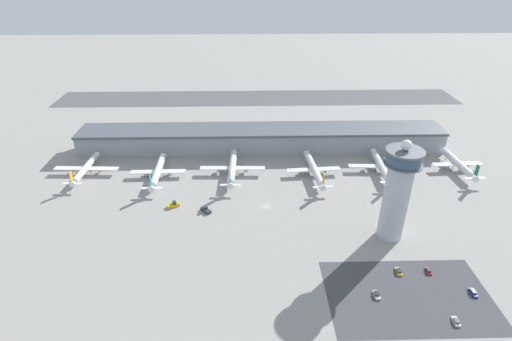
% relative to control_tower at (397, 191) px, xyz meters
% --- Properties ---
extents(ground_plane, '(1000.00, 1000.00, 0.00)m').
position_rel_control_tower_xyz_m(ground_plane, '(-56.82, 26.27, -24.80)').
color(ground_plane, gray).
extents(terminal_building, '(241.57, 25.00, 14.92)m').
position_rel_control_tower_xyz_m(terminal_building, '(-56.82, 96.27, -17.24)').
color(terminal_building, '#9399A3').
rests_on(terminal_building, ground).
extents(runway_strip, '(362.36, 44.00, 0.01)m').
position_rel_control_tower_xyz_m(runway_strip, '(-56.82, 203.52, -24.80)').
color(runway_strip, '#515154').
rests_on(runway_strip, ground).
extents(control_tower, '(16.26, 16.26, 49.46)m').
position_rel_control_tower_xyz_m(control_tower, '(0.00, 0.00, 0.00)').
color(control_tower, '#ADB2BC').
rests_on(control_tower, ground).
extents(parking_lot_surface, '(64.00, 40.00, 0.01)m').
position_rel_control_tower_xyz_m(parking_lot_surface, '(-4.13, -37.69, -24.79)').
color(parking_lot_surface, '#424247').
rests_on(parking_lot_surface, ground).
extents(airplane_gate_alpha, '(38.64, 38.47, 11.70)m').
position_rel_control_tower_xyz_m(airplane_gate_alpha, '(-163.60, 63.16, -20.77)').
color(airplane_gate_alpha, white).
rests_on(airplane_gate_alpha, ground).
extents(airplane_gate_bravo, '(32.45, 40.98, 12.69)m').
position_rel_control_tower_xyz_m(airplane_gate_bravo, '(-119.69, 58.42, -20.87)').
color(airplane_gate_bravo, white).
rests_on(airplane_gate_bravo, ground).
extents(airplane_gate_charlie, '(39.04, 42.95, 13.27)m').
position_rel_control_tower_xyz_m(airplane_gate_charlie, '(-75.56, 60.63, -20.23)').
color(airplane_gate_charlie, silver).
rests_on(airplane_gate_charlie, ground).
extents(airplane_gate_delta, '(32.45, 44.22, 12.83)m').
position_rel_control_tower_xyz_m(airplane_gate_delta, '(-26.78, 58.36, -20.59)').
color(airplane_gate_delta, silver).
rests_on(airplane_gate_delta, ground).
extents(airplane_gate_echo, '(38.88, 42.26, 12.54)m').
position_rel_control_tower_xyz_m(airplane_gate_echo, '(14.34, 61.63, -20.66)').
color(airplane_gate_echo, silver).
rests_on(airplane_gate_echo, ground).
extents(airplane_gate_foxtrot, '(30.35, 38.92, 13.49)m').
position_rel_control_tower_xyz_m(airplane_gate_foxtrot, '(61.79, 62.47, -20.09)').
color(airplane_gate_foxtrot, silver).
rests_on(airplane_gate_foxtrot, ground).
extents(service_truck_catering, '(6.74, 5.11, 2.90)m').
position_rel_control_tower_xyz_m(service_truck_catering, '(-105.70, 27.03, -23.79)').
color(service_truck_catering, black).
rests_on(service_truck_catering, ground).
extents(service_truck_fuel, '(6.35, 6.56, 2.68)m').
position_rel_control_tower_xyz_m(service_truck_fuel, '(-88.40, 22.00, -23.87)').
color(service_truck_fuel, black).
rests_on(service_truck_fuel, ground).
extents(car_red_hatchback, '(2.08, 4.43, 1.41)m').
position_rel_control_tower_xyz_m(car_red_hatchback, '(8.48, -50.79, -24.25)').
color(car_red_hatchback, black).
rests_on(car_red_hatchback, ground).
extents(car_maroon_suv, '(2.00, 4.52, 1.50)m').
position_rel_control_tower_xyz_m(car_maroon_suv, '(-16.65, -37.42, -24.22)').
color(car_maroon_suv, black).
rests_on(car_maroon_suv, ground).
extents(car_black_suv, '(1.90, 4.82, 1.47)m').
position_rel_control_tower_xyz_m(car_black_suv, '(21.70, -37.10, -24.23)').
color(car_black_suv, black).
rests_on(car_black_suv, ground).
extents(car_navy_sedan, '(2.03, 4.21, 1.39)m').
position_rel_control_tower_xyz_m(car_navy_sedan, '(9.05, -24.67, -24.26)').
color(car_navy_sedan, black).
rests_on(car_navy_sedan, ground).
extents(car_yellow_taxi, '(1.94, 4.74, 1.42)m').
position_rel_control_tower_xyz_m(car_yellow_taxi, '(-3.69, -24.77, -24.25)').
color(car_yellow_taxi, black).
rests_on(car_yellow_taxi, ground).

